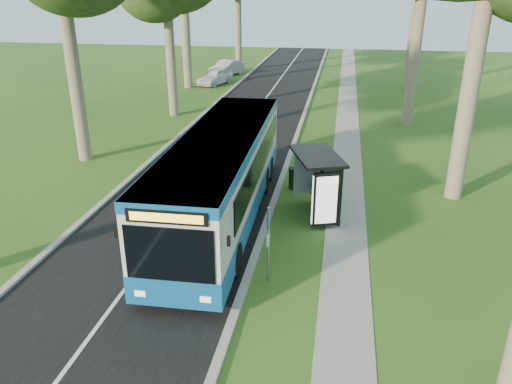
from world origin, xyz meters
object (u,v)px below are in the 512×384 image
(bus_stop_sign, at_px, (268,236))
(bus_shelter, at_px, (320,177))
(litter_bin, at_px, (294,178))
(car_white, at_px, (215,76))
(car_silver, at_px, (226,68))
(bus, at_px, (222,177))

(bus_stop_sign, height_order, bus_shelter, bus_shelter)
(litter_bin, bearing_deg, car_white, 111.97)
(bus_shelter, distance_m, car_white, 29.15)
(car_silver, bearing_deg, bus, -57.73)
(bus_stop_sign, xyz_separation_m, bus_shelter, (1.26, 4.71, 0.20))
(bus_stop_sign, relative_size, car_silver, 0.54)
(litter_bin, bearing_deg, car_silver, 108.61)
(bus, height_order, litter_bin, bus)
(bus_shelter, bearing_deg, bus_stop_sign, -124.17)
(bus_shelter, height_order, car_white, bus_shelter)
(car_silver, bearing_deg, litter_bin, -51.84)
(bus_shelter, xyz_separation_m, car_white, (-10.92, 27.01, -1.01))
(bus, distance_m, bus_shelter, 3.68)
(bus_stop_sign, bearing_deg, car_silver, 106.96)
(litter_bin, distance_m, car_white, 25.92)
(bus, relative_size, bus_stop_sign, 5.24)
(bus_shelter, height_order, litter_bin, bus_shelter)
(bus_stop_sign, distance_m, car_silver, 37.92)
(bus_stop_sign, relative_size, litter_bin, 2.62)
(car_silver, bearing_deg, car_white, -69.79)
(car_white, bearing_deg, bus_shelter, -50.75)
(bus, bearing_deg, bus_shelter, 9.88)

